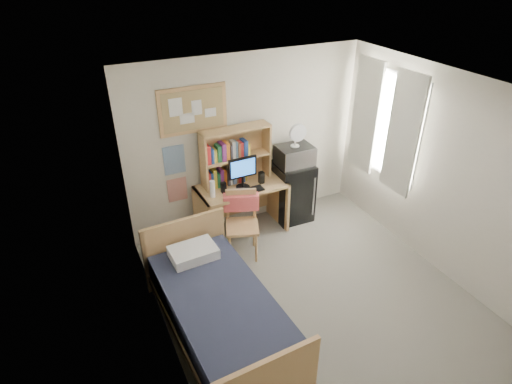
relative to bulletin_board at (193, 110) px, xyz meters
name	(u,v)px	position (x,y,z in m)	size (l,w,h in m)	color
floor	(318,302)	(0.78, -2.08, -1.93)	(3.60, 4.20, 0.02)	gray
ceiling	(338,96)	(0.78, -2.08, 0.68)	(3.60, 4.20, 0.02)	white
wall_back	(247,142)	(0.78, 0.02, -0.62)	(3.60, 0.04, 2.60)	beige
wall_front	(495,360)	(0.78, -4.18, -0.62)	(3.60, 0.04, 2.60)	beige
wall_left	(164,258)	(-1.02, -2.08, -0.62)	(0.04, 4.20, 2.60)	beige
wall_right	(449,179)	(2.58, -2.08, -0.62)	(0.04, 4.20, 2.60)	beige
window_unit	(385,125)	(2.53, -0.88, -0.32)	(0.10, 1.40, 1.70)	white
curtain_left	(403,135)	(2.50, -1.28, -0.32)	(0.04, 0.55, 1.70)	silver
curtain_right	(365,116)	(2.50, -0.48, -0.32)	(0.04, 0.55, 1.70)	silver
bulletin_board	(193,110)	(0.00, 0.00, 0.00)	(0.94, 0.03, 0.64)	tan
poster_wave	(174,160)	(-0.32, 0.01, -0.67)	(0.30, 0.01, 0.42)	#245A93
poster_japan	(177,190)	(-0.32, 0.01, -1.14)	(0.28, 0.01, 0.36)	#BE3821
desk	(242,209)	(0.53, -0.33, -1.52)	(1.29, 0.64, 0.81)	tan
desk_chair	(242,226)	(0.32, -0.83, -1.44)	(0.48, 0.48, 0.96)	tan
mini_fridge	(292,191)	(1.42, -0.28, -1.45)	(0.55, 0.55, 0.94)	black
bed	(220,315)	(-0.48, -2.04, -1.64)	(1.03, 2.07, 0.57)	#1C2033
hutch	(236,156)	(0.53, -0.18, -0.70)	(1.01, 0.26, 0.83)	tan
monitor	(243,174)	(0.53, -0.39, -0.89)	(0.42, 0.03, 0.45)	black
keyboard	(247,191)	(0.54, -0.53, -1.10)	(0.48, 0.15, 0.02)	black
speaker_left	(223,188)	(0.23, -0.40, -1.04)	(0.07, 0.07, 0.16)	black
speaker_right	(261,178)	(0.83, -0.38, -1.03)	(0.07, 0.07, 0.18)	black
water_bottle	(212,189)	(0.06, -0.44, -0.99)	(0.07, 0.07, 0.25)	white
hoodie	(241,202)	(0.39, -0.65, -1.17)	(0.49, 0.15, 0.23)	#E75858
microwave	(294,156)	(1.42, -0.30, -0.83)	(0.52, 0.39, 0.30)	#B6B6BB
desk_fan	(295,136)	(1.42, -0.30, -0.51)	(0.26, 0.26, 0.33)	white
pillow	(193,252)	(-0.52, -1.29, -1.29)	(0.54, 0.38, 0.13)	white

